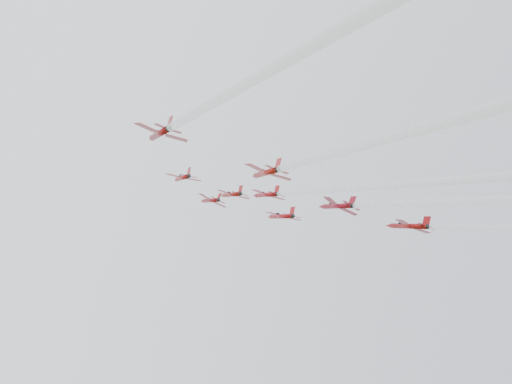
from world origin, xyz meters
TOP-DOWN VIEW (x-y plane):
  - jet_lead at (0.03, 26.21)m, footprint 8.91×11.47m
  - jet_row2_left at (-14.86, 10.87)m, footprint 8.82×11.35m
  - jet_row2_center at (-1.99, 10.31)m, footprint 8.82×11.34m
  - jet_row2_right at (15.68, 15.27)m, footprint 10.46×13.46m
  - jet_center at (0.57, -37.28)m, footprint 8.51×80.99m
  - jet_rear_farleft at (-30.84, -58.14)m, footprint 9.77×93.06m
  - jet_rear_left at (-9.69, -58.06)m, footprint 9.59×91.26m

SIDE VIEW (x-z plane):
  - jet_rear_farleft at x=-30.84m, z-range 76.44..129.52m
  - jet_rear_left at x=-9.69m, z-range 77.00..129.05m
  - jet_center at x=0.57m, z-range 91.61..137.80m
  - jet_row2_center at x=-1.99m, z-range 138.04..145.02m
  - jet_row2_left at x=-14.86m, z-range 138.35..145.33m
  - jet_row2_right at x=15.68m, z-range 140.20..148.47m
  - jet_lead at x=0.03m, z-range 146.94..153.99m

